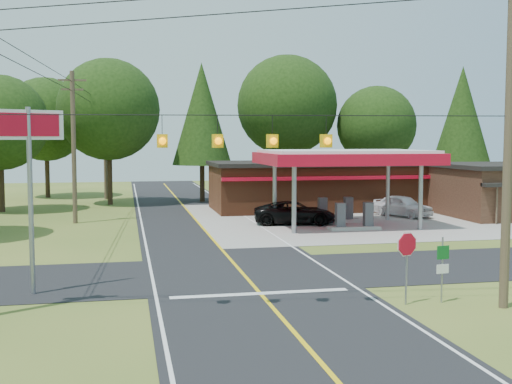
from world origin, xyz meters
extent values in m
plane|color=#485E21|center=(0.00, 0.00, 0.00)|extent=(120.00, 120.00, 0.00)
cube|color=black|center=(0.00, 0.00, 0.01)|extent=(8.00, 120.00, 0.02)
cube|color=black|center=(0.00, 0.00, 0.01)|extent=(70.00, 7.00, 0.02)
cube|color=yellow|center=(0.00, 0.00, 0.03)|extent=(0.15, 110.00, 0.00)
cylinder|color=gray|center=(5.00, 10.50, 2.10)|extent=(0.28, 0.28, 4.20)
cylinder|color=gray|center=(5.00, 15.50, 2.10)|extent=(0.28, 0.28, 4.20)
cylinder|color=gray|center=(13.00, 10.50, 2.10)|extent=(0.28, 0.28, 4.20)
cylinder|color=gray|center=(13.00, 15.50, 2.10)|extent=(0.28, 0.28, 4.20)
cube|color=#B7091F|center=(9.00, 13.00, 4.35)|extent=(10.60, 7.40, 0.70)
cube|color=white|center=(9.00, 13.00, 4.75)|extent=(10.00, 7.00, 0.25)
cube|color=#9E9B93|center=(9.00, 11.20, 0.13)|extent=(3.20, 0.90, 0.22)
cube|color=#3F3F44|center=(8.10, 11.20, 0.95)|extent=(0.55, 0.45, 1.50)
cube|color=#3F3F44|center=(9.90, 11.20, 0.95)|extent=(0.55, 0.45, 1.50)
cube|color=#9E9B93|center=(9.00, 14.80, 0.13)|extent=(3.20, 0.90, 0.22)
cube|color=#3F3F44|center=(8.10, 14.80, 0.95)|extent=(0.55, 0.45, 1.50)
cube|color=#3F3F44|center=(9.90, 14.80, 0.95)|extent=(0.55, 0.45, 1.50)
cube|color=brown|center=(10.00, 23.00, 1.75)|extent=(16.00, 7.00, 3.50)
cube|color=black|center=(10.00, 23.00, 3.65)|extent=(16.40, 7.40, 0.30)
cube|color=#B7091F|center=(10.00, 19.40, 2.70)|extent=(16.00, 0.50, 0.25)
cylinder|color=#473828|center=(7.50, -7.00, 5.75)|extent=(0.30, 0.30, 11.50)
cylinder|color=#473828|center=(-8.00, 18.00, 5.00)|extent=(0.30, 0.30, 10.00)
cube|color=#473828|center=(-8.00, 18.00, 9.40)|extent=(1.80, 0.12, 0.12)
cube|color=#473828|center=(-8.00, 18.00, 8.80)|extent=(1.40, 0.12, 0.12)
cylinder|color=#473828|center=(-6.50, 35.00, 4.75)|extent=(0.30, 0.30, 9.50)
cube|color=#DFAA0B|center=(-3.55, -5.70, 5.50)|extent=(0.32, 0.32, 0.42)
cube|color=#DFAA0B|center=(-1.85, -5.90, 5.50)|extent=(0.32, 0.32, 0.42)
cube|color=#DFAA0B|center=(-0.15, -6.10, 5.50)|extent=(0.32, 0.32, 0.42)
cube|color=#DFAA0B|center=(1.55, -6.30, 5.50)|extent=(0.32, 0.32, 0.42)
cylinder|color=#332316|center=(-14.00, 26.00, 1.98)|extent=(0.44, 0.44, 3.96)
cylinder|color=#332316|center=(-6.00, 30.00, 2.34)|extent=(0.44, 0.44, 4.68)
sphere|color=black|center=(-6.00, 30.00, 8.06)|extent=(8.58, 8.58, 8.58)
cylinder|color=#332316|center=(2.00, 31.00, 2.16)|extent=(0.44, 0.44, 4.32)
cone|color=black|center=(2.00, 31.00, 7.80)|extent=(5.28, 5.28, 9.00)
cylinder|color=#332316|center=(10.00, 32.00, 2.52)|extent=(0.44, 0.44, 5.04)
sphere|color=black|center=(10.00, 32.00, 8.68)|extent=(9.24, 9.24, 9.24)
cylinder|color=#332316|center=(18.00, 30.00, 1.98)|extent=(0.44, 0.44, 3.96)
sphere|color=black|center=(18.00, 30.00, 6.82)|extent=(7.26, 7.26, 7.26)
cylinder|color=#332316|center=(26.00, 29.00, 2.16)|extent=(0.44, 0.44, 4.32)
cone|color=black|center=(26.00, 29.00, 7.80)|extent=(5.28, 5.28, 9.00)
cylinder|color=#332316|center=(-12.00, 38.00, 2.16)|extent=(0.44, 0.44, 4.32)
sphere|color=black|center=(-12.00, 38.00, 7.44)|extent=(7.92, 7.92, 7.92)
imported|color=black|center=(6.13, 14.50, 0.75)|extent=(6.32, 6.32, 1.49)
imported|color=white|center=(14.78, 17.00, 0.78)|extent=(6.09, 6.09, 1.55)
cylinder|color=gray|center=(-8.00, -2.00, 3.34)|extent=(0.18, 0.18, 6.69)
cube|color=white|center=(-8.00, -2.00, 6.06)|extent=(2.29, 1.12, 1.05)
cube|color=#B7091F|center=(-8.00, -2.05, 6.06)|extent=(2.01, 0.98, 0.81)
cylinder|color=gray|center=(4.50, -6.00, 1.18)|extent=(0.07, 0.07, 2.35)
cylinder|color=gray|center=(5.80, -6.00, 1.13)|extent=(0.06, 0.06, 2.26)
cube|color=#0C591E|center=(5.80, -6.04, 1.74)|extent=(0.46, 0.08, 0.46)
cube|color=white|center=(5.80, -6.04, 1.17)|extent=(0.46, 0.08, 0.31)
camera|label=1|loc=(-4.68, -25.75, 5.55)|focal=45.00mm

